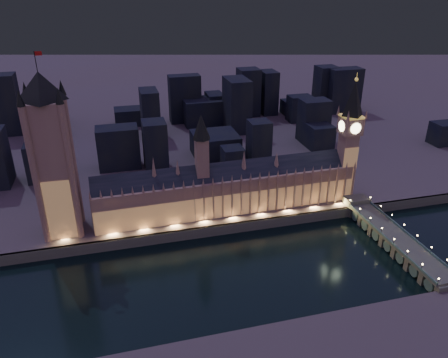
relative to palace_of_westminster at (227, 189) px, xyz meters
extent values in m
plane|color=black|center=(-9.34, -61.74, -26.37)|extent=(2000.00, 2000.00, 0.00)
cube|color=#544B44|center=(-9.34, 458.26, -22.37)|extent=(2000.00, 960.00, 8.00)
cube|color=#4D5647|center=(-9.34, -20.74, -22.37)|extent=(2000.00, 2.50, 8.00)
cube|color=#886B5C|center=(0.91, 0.26, -4.37)|extent=(200.43, 24.89, 28.00)
cube|color=#AF814D|center=(0.91, -9.99, -9.37)|extent=(200.00, 0.50, 18.00)
cube|color=black|center=(0.91, 0.26, 12.63)|extent=(200.34, 21.16, 16.26)
cube|color=#886B5C|center=(-19.09, 0.26, 25.63)|extent=(9.00, 9.00, 32.00)
cone|color=black|center=(-19.09, 0.26, 50.63)|extent=(13.00, 13.00, 18.00)
cube|color=#886B5C|center=(-99.09, -10.34, -4.37)|extent=(1.20, 1.20, 28.00)
cone|color=#886B5C|center=(-99.09, -9.74, 12.63)|extent=(2.00, 2.00, 6.00)
cube|color=#886B5C|center=(-91.95, -10.34, -4.37)|extent=(1.20, 1.20, 28.00)
cone|color=#886B5C|center=(-91.95, -9.74, 12.63)|extent=(2.00, 2.00, 6.00)
cube|color=#886B5C|center=(-84.81, -10.34, -4.37)|extent=(1.20, 1.20, 28.00)
cone|color=#886B5C|center=(-84.81, -9.74, 12.63)|extent=(2.00, 2.00, 6.00)
cube|color=#886B5C|center=(-77.66, -10.34, -4.37)|extent=(1.20, 1.20, 28.00)
cone|color=#886B5C|center=(-77.66, -9.74, 12.63)|extent=(2.00, 2.00, 6.00)
cube|color=#886B5C|center=(-70.52, -10.34, -4.37)|extent=(1.20, 1.20, 28.00)
cone|color=#886B5C|center=(-70.52, -9.74, 12.63)|extent=(2.00, 2.00, 6.00)
cube|color=#886B5C|center=(-63.38, -10.34, -4.37)|extent=(1.20, 1.20, 28.00)
cone|color=#886B5C|center=(-63.38, -9.74, 12.63)|extent=(2.00, 2.00, 6.00)
cube|color=#886B5C|center=(-56.24, -10.34, -4.37)|extent=(1.20, 1.20, 28.00)
cone|color=#886B5C|center=(-56.24, -9.74, 12.63)|extent=(2.00, 2.00, 6.00)
cube|color=#886B5C|center=(-49.09, -10.34, -4.37)|extent=(1.20, 1.20, 28.00)
cone|color=#886B5C|center=(-49.09, -9.74, 12.63)|extent=(2.00, 2.00, 6.00)
cube|color=#886B5C|center=(-41.95, -10.34, -4.37)|extent=(1.20, 1.20, 28.00)
cone|color=#886B5C|center=(-41.95, -9.74, 12.63)|extent=(2.00, 2.00, 6.00)
cube|color=#886B5C|center=(-34.81, -10.34, -4.37)|extent=(1.20, 1.20, 28.00)
cone|color=#886B5C|center=(-34.81, -9.74, 12.63)|extent=(2.00, 2.00, 6.00)
cube|color=#886B5C|center=(-27.66, -10.34, -4.37)|extent=(1.20, 1.20, 28.00)
cone|color=#886B5C|center=(-27.66, -9.74, 12.63)|extent=(2.00, 2.00, 6.00)
cube|color=#886B5C|center=(-20.52, -10.34, -4.37)|extent=(1.20, 1.20, 28.00)
cone|color=#886B5C|center=(-20.52, -9.74, 12.63)|extent=(2.00, 2.00, 6.00)
cube|color=#886B5C|center=(-13.38, -10.34, -4.37)|extent=(1.20, 1.20, 28.00)
cone|color=#886B5C|center=(-13.38, -9.74, 12.63)|extent=(2.00, 2.00, 6.00)
cube|color=#886B5C|center=(-6.24, -10.34, -4.37)|extent=(1.20, 1.20, 28.00)
cone|color=#886B5C|center=(-6.24, -9.74, 12.63)|extent=(2.00, 2.00, 6.00)
cube|color=#886B5C|center=(0.91, -10.34, -4.37)|extent=(1.20, 1.20, 28.00)
cone|color=#886B5C|center=(0.91, -9.74, 12.63)|extent=(2.00, 2.00, 6.00)
cube|color=#886B5C|center=(8.05, -10.34, -4.37)|extent=(1.20, 1.20, 28.00)
cone|color=#886B5C|center=(8.05, -9.74, 12.63)|extent=(2.00, 2.00, 6.00)
cube|color=#886B5C|center=(15.19, -10.34, -4.37)|extent=(1.20, 1.20, 28.00)
cone|color=#886B5C|center=(15.19, -9.74, 12.63)|extent=(2.00, 2.00, 6.00)
cube|color=#886B5C|center=(22.34, -10.34, -4.37)|extent=(1.20, 1.20, 28.00)
cone|color=#886B5C|center=(22.34, -9.74, 12.63)|extent=(2.00, 2.00, 6.00)
cube|color=#886B5C|center=(29.48, -10.34, -4.37)|extent=(1.20, 1.20, 28.00)
cone|color=#886B5C|center=(29.48, -9.74, 12.63)|extent=(2.00, 2.00, 6.00)
cube|color=#886B5C|center=(36.62, -10.34, -4.37)|extent=(1.20, 1.20, 28.00)
cone|color=#886B5C|center=(36.62, -9.74, 12.63)|extent=(2.00, 2.00, 6.00)
cube|color=#886B5C|center=(43.76, -10.34, -4.37)|extent=(1.20, 1.20, 28.00)
cone|color=#886B5C|center=(43.76, -9.74, 12.63)|extent=(2.00, 2.00, 6.00)
cube|color=#886B5C|center=(50.91, -10.34, -4.37)|extent=(1.20, 1.20, 28.00)
cone|color=#886B5C|center=(50.91, -9.74, 12.63)|extent=(2.00, 2.00, 6.00)
cube|color=#886B5C|center=(58.05, -10.34, -4.37)|extent=(1.20, 1.20, 28.00)
cone|color=#886B5C|center=(58.05, -9.74, 12.63)|extent=(2.00, 2.00, 6.00)
cube|color=#886B5C|center=(65.19, -10.34, -4.37)|extent=(1.20, 1.20, 28.00)
cone|color=#886B5C|center=(65.19, -9.74, 12.63)|extent=(2.00, 2.00, 6.00)
cube|color=#886B5C|center=(72.34, -10.34, -4.37)|extent=(1.20, 1.20, 28.00)
cone|color=#886B5C|center=(72.34, -9.74, 12.63)|extent=(2.00, 2.00, 6.00)
cube|color=#886B5C|center=(79.48, -10.34, -4.37)|extent=(1.20, 1.20, 28.00)
cone|color=#886B5C|center=(79.48, -9.74, 12.63)|extent=(2.00, 2.00, 6.00)
cube|color=#886B5C|center=(86.62, -10.34, -4.37)|extent=(1.20, 1.20, 28.00)
cone|color=#886B5C|center=(86.62, -9.74, 12.63)|extent=(2.00, 2.00, 6.00)
cube|color=#886B5C|center=(93.76, -10.34, -4.37)|extent=(1.20, 1.20, 28.00)
cone|color=#886B5C|center=(93.76, -9.74, 12.63)|extent=(2.00, 2.00, 6.00)
cube|color=#886B5C|center=(100.91, -10.34, -4.37)|extent=(1.20, 1.20, 28.00)
cone|color=#886B5C|center=(100.91, -9.74, 12.63)|extent=(2.00, 2.00, 6.00)
cone|color=#886B5C|center=(-54.09, 0.26, 22.63)|extent=(4.40, 4.40, 18.00)
cone|color=#886B5C|center=(-37.09, 0.26, 20.63)|extent=(4.40, 4.40, 14.00)
cone|color=#886B5C|center=(12.91, 0.26, 21.63)|extent=(4.40, 4.40, 16.00)
cone|color=#886B5C|center=(38.91, 0.26, 19.63)|extent=(4.40, 4.40, 12.00)
cube|color=#886B5C|center=(-119.34, 0.26, 28.91)|extent=(22.69, 22.69, 94.57)
cube|color=#AF814D|center=(-119.34, -10.94, 3.63)|extent=(22.00, 0.50, 44.00)
cone|color=black|center=(-119.34, 0.26, 85.20)|extent=(31.68, 31.68, 18.00)
cylinder|color=black|center=(-119.34, 0.26, 100.20)|extent=(0.50, 0.50, 12.00)
cube|color=#B51511|center=(-117.14, 0.26, 104.70)|extent=(4.00, 0.15, 2.50)
cylinder|color=#886B5C|center=(-130.34, -10.74, 28.91)|extent=(4.40, 4.40, 94.57)
cone|color=black|center=(-130.34, -10.74, 81.20)|extent=(5.20, 5.20, 10.00)
cylinder|color=#886B5C|center=(-130.34, 11.26, 28.91)|extent=(4.40, 4.40, 94.57)
cone|color=black|center=(-130.34, 11.26, 81.20)|extent=(5.20, 5.20, 10.00)
cylinder|color=#886B5C|center=(-108.34, -10.74, 28.91)|extent=(4.40, 4.40, 94.57)
cone|color=black|center=(-108.34, -10.74, 81.20)|extent=(5.20, 5.20, 10.00)
cylinder|color=#886B5C|center=(-108.34, 11.26, 28.91)|extent=(4.40, 4.40, 94.57)
cone|color=black|center=(-108.34, 11.26, 81.20)|extent=(5.20, 5.20, 10.00)
cube|color=#886B5C|center=(98.66, 0.26, 8.40)|extent=(12.06, 12.06, 53.55)
cube|color=#AF814D|center=(98.66, -5.94, 3.63)|extent=(12.00, 0.50, 44.00)
cube|color=#886B5C|center=(98.66, 0.26, 41.88)|extent=(15.00, 15.00, 13.40)
cube|color=#F2C64C|center=(98.66, 0.26, 49.18)|extent=(15.75, 15.75, 1.20)
cone|color=black|center=(98.66, 0.26, 62.78)|extent=(18.00, 18.00, 26.00)
sphere|color=#F2C64C|center=(98.66, 0.26, 77.28)|extent=(2.80, 2.80, 2.80)
cylinder|color=#F2C64C|center=(98.66, 0.26, 79.78)|extent=(0.40, 0.40, 5.00)
cylinder|color=#FFF2BF|center=(98.66, -7.49, 41.88)|extent=(8.40, 0.50, 8.40)
cylinder|color=#FFF2BF|center=(98.66, 8.01, 41.88)|extent=(8.40, 0.50, 8.40)
cylinder|color=#FFF2BF|center=(90.91, 0.26, 41.88)|extent=(0.50, 8.40, 8.40)
cylinder|color=#FFF2BF|center=(106.41, 0.26, 41.88)|extent=(0.50, 8.40, 8.40)
cone|color=#886B5C|center=(91.16, -7.24, 52.58)|extent=(2.60, 2.60, 8.00)
cone|color=#886B5C|center=(91.16, 7.76, 52.58)|extent=(2.60, 2.60, 8.00)
cone|color=#886B5C|center=(106.16, -7.24, 52.58)|extent=(2.60, 2.60, 8.00)
cone|color=#886B5C|center=(106.16, 7.76, 52.58)|extent=(2.60, 2.60, 8.00)
cube|color=#4D5647|center=(102.09, -71.74, -16.87)|extent=(18.48, 100.00, 1.60)
cube|color=#2C5A49|center=(93.26, -71.74, -15.47)|extent=(0.80, 100.00, 1.60)
cube|color=#2C5A49|center=(110.93, -71.74, -15.47)|extent=(0.80, 100.00, 1.60)
cube|color=#4D5647|center=(102.09, -16.74, -17.62)|extent=(18.48, 12.00, 9.50)
cube|color=#4D5647|center=(102.09, -121.74, -22.02)|extent=(16.63, 4.00, 9.50)
cylinder|color=black|center=(93.26, -121.74, -13.67)|extent=(0.30, 0.30, 4.40)
sphere|color=#FFD88C|center=(93.26, -121.74, -11.37)|extent=(1.00, 1.00, 1.00)
cube|color=#4D5647|center=(102.09, -107.45, -22.02)|extent=(16.63, 4.00, 9.50)
cylinder|color=black|center=(93.26, -107.45, -13.67)|extent=(0.30, 0.30, 4.40)
sphere|color=#FFD88C|center=(93.26, -107.45, -11.37)|extent=(1.00, 1.00, 1.00)
cylinder|color=black|center=(110.93, -107.45, -13.67)|extent=(0.30, 0.30, 4.40)
sphere|color=#FFD88C|center=(110.93, -107.45, -11.37)|extent=(1.00, 1.00, 1.00)
cube|color=#4D5647|center=(102.09, -93.16, -22.02)|extent=(16.63, 4.00, 9.50)
cylinder|color=black|center=(93.26, -93.16, -13.67)|extent=(0.30, 0.30, 4.40)
sphere|color=#FFD88C|center=(93.26, -93.16, -11.37)|extent=(1.00, 1.00, 1.00)
cylinder|color=black|center=(110.93, -93.16, -13.67)|extent=(0.30, 0.30, 4.40)
sphere|color=#FFD88C|center=(110.93, -93.16, -11.37)|extent=(1.00, 1.00, 1.00)
cube|color=#4D5647|center=(102.09, -78.88, -22.02)|extent=(16.63, 4.00, 9.50)
cylinder|color=black|center=(93.26, -78.88, -13.67)|extent=(0.30, 0.30, 4.40)
sphere|color=#FFD88C|center=(93.26, -78.88, -11.37)|extent=(1.00, 1.00, 1.00)
cylinder|color=black|center=(110.93, -78.88, -13.67)|extent=(0.30, 0.30, 4.40)
sphere|color=#FFD88C|center=(110.93, -78.88, -11.37)|extent=(1.00, 1.00, 1.00)
cube|color=#4D5647|center=(102.09, -64.59, -22.02)|extent=(16.63, 4.00, 9.50)
cylinder|color=black|center=(93.26, -64.59, -13.67)|extent=(0.30, 0.30, 4.40)
sphere|color=#FFD88C|center=(93.26, -64.59, -11.37)|extent=(1.00, 1.00, 1.00)
cylinder|color=black|center=(110.93, -64.59, -13.67)|extent=(0.30, 0.30, 4.40)
sphere|color=#FFD88C|center=(110.93, -64.59, -11.37)|extent=(1.00, 1.00, 1.00)
cube|color=#4D5647|center=(102.09, -50.31, -22.02)|extent=(16.63, 4.00, 9.50)
cylinder|color=black|center=(93.26, -50.31, -13.67)|extent=(0.30, 0.30, 4.40)
sphere|color=#FFD88C|center=(93.26, -50.31, -11.37)|extent=(1.00, 1.00, 1.00)
cylinder|color=black|center=(110.93, -50.31, -13.67)|extent=(0.30, 0.30, 4.40)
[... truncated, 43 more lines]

